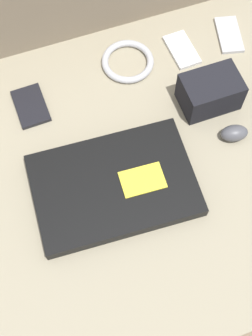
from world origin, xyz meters
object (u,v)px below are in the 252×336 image
(phone_silver, at_px, (229,35))
(computer_mouse, at_px, (235,134))
(laptop, at_px, (114,185))
(camera_pouch, at_px, (210,92))
(phone_small, at_px, (182,50))
(phone_black, at_px, (31,106))

(phone_silver, bearing_deg, computer_mouse, -99.28)
(laptop, distance_m, computer_mouse, 0.29)
(phone_silver, relative_size, camera_pouch, 0.93)
(phone_silver, bearing_deg, laptop, -130.45)
(phone_silver, distance_m, phone_small, 0.13)
(laptop, bearing_deg, phone_silver, 39.39)
(laptop, distance_m, phone_silver, 0.50)
(phone_silver, distance_m, phone_black, 0.52)
(phone_small, bearing_deg, phone_black, -177.98)
(computer_mouse, xyz_separation_m, camera_pouch, (-0.02, 0.11, 0.02))
(laptop, height_order, phone_small, laptop)
(laptop, bearing_deg, phone_small, 49.85)
(laptop, relative_size, phone_black, 3.27)
(phone_black, bearing_deg, laptop, -67.30)
(phone_small, bearing_deg, camera_pouch, -92.73)
(computer_mouse, height_order, phone_silver, computer_mouse)
(computer_mouse, xyz_separation_m, phone_black, (-0.40, 0.23, -0.01))
(laptop, distance_m, phone_black, 0.28)
(phone_black, xyz_separation_m, camera_pouch, (0.39, -0.12, 0.03))
(laptop, distance_m, camera_pouch, 0.30)
(phone_silver, distance_m, camera_pouch, 0.21)
(laptop, bearing_deg, camera_pouch, 29.20)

